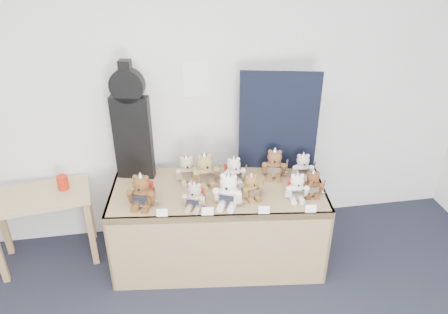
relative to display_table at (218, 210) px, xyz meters
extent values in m
plane|color=silver|center=(-0.57, 0.61, 0.78)|extent=(6.00, 0.00, 6.00)
cube|color=white|center=(-0.09, 0.60, 0.91)|extent=(0.21, 0.00, 0.30)
cube|color=#9B804F|center=(0.01, 0.07, 0.13)|extent=(1.80, 0.92, 0.06)
cube|color=#9B804F|center=(-0.03, -0.28, -0.21)|extent=(1.72, 0.22, 0.72)
cube|color=#9B804F|center=(-0.84, 0.17, -0.21)|extent=(0.11, 0.72, 0.72)
cube|color=#9B804F|center=(0.86, -0.03, -0.21)|extent=(0.11, 0.72, 0.72)
cube|color=tan|center=(-1.44, 0.31, 0.08)|extent=(0.86, 0.56, 0.04)
cube|color=#9D7243|center=(-1.82, 0.44, -0.25)|extent=(0.06, 0.06, 0.63)
cube|color=#9D7243|center=(-1.06, 0.18, -0.25)|extent=(0.06, 0.06, 0.63)
cube|color=#9D7243|center=(-1.11, 0.54, -0.25)|extent=(0.06, 0.06, 0.63)
cube|color=black|center=(-0.64, 0.39, 0.51)|extent=(0.32, 0.16, 0.72)
cylinder|color=black|center=(-0.64, 0.39, 0.96)|extent=(0.28, 0.15, 0.27)
cube|color=black|center=(-0.64, 0.39, 1.07)|extent=(0.11, 0.10, 0.18)
cube|color=black|center=(0.56, 0.33, 0.59)|extent=(0.64, 0.16, 0.87)
cylinder|color=red|center=(-1.25, 0.37, 0.16)|extent=(0.09, 0.09, 0.12)
ellipsoid|color=brown|center=(-0.59, -0.05, 0.23)|extent=(0.21, 0.19, 0.18)
sphere|color=brown|center=(-0.59, -0.05, 0.35)|extent=(0.13, 0.13, 0.13)
cylinder|color=brown|center=(-0.60, -0.10, 0.34)|extent=(0.06, 0.04, 0.05)
sphere|color=black|center=(-0.61, -0.12, 0.34)|extent=(0.02, 0.02, 0.02)
sphere|color=brown|center=(-0.63, -0.04, 0.40)|extent=(0.04, 0.04, 0.04)
sphere|color=brown|center=(-0.55, -0.06, 0.40)|extent=(0.04, 0.04, 0.04)
cylinder|color=brown|center=(-0.67, -0.05, 0.24)|extent=(0.07, 0.11, 0.13)
cylinder|color=brown|center=(-0.51, -0.09, 0.24)|extent=(0.07, 0.11, 0.13)
cylinder|color=brown|center=(-0.64, -0.10, 0.18)|extent=(0.08, 0.12, 0.05)
cylinder|color=brown|center=(-0.57, -0.12, 0.18)|extent=(0.08, 0.12, 0.05)
cube|color=silver|center=(-0.61, -0.11, 0.23)|extent=(0.12, 0.05, 0.10)
cone|color=silver|center=(-0.59, -0.05, 0.40)|extent=(0.11, 0.11, 0.08)
cube|color=silver|center=(-0.49, -0.11, 0.27)|extent=(0.03, 0.05, 0.18)
cube|color=silver|center=(-0.49, -0.11, 0.20)|extent=(0.05, 0.02, 0.01)
cube|color=red|center=(-0.57, 0.02, 0.24)|extent=(0.14, 0.07, 0.16)
ellipsoid|color=tan|center=(-0.20, -0.14, 0.22)|extent=(0.18, 0.17, 0.14)
sphere|color=tan|center=(-0.20, -0.14, 0.31)|extent=(0.11, 0.11, 0.11)
cylinder|color=tan|center=(-0.22, -0.18, 0.30)|extent=(0.05, 0.04, 0.04)
sphere|color=black|center=(-0.22, -0.20, 0.30)|extent=(0.02, 0.02, 0.02)
sphere|color=tan|center=(-0.23, -0.13, 0.35)|extent=(0.03, 0.03, 0.03)
sphere|color=tan|center=(-0.17, -0.15, 0.35)|extent=(0.03, 0.03, 0.03)
cylinder|color=tan|center=(-0.27, -0.13, 0.22)|extent=(0.07, 0.09, 0.11)
cylinder|color=tan|center=(-0.14, -0.18, 0.22)|extent=(0.07, 0.09, 0.11)
cylinder|color=tan|center=(-0.25, -0.18, 0.18)|extent=(0.08, 0.10, 0.04)
cylinder|color=tan|center=(-0.19, -0.20, 0.18)|extent=(0.08, 0.10, 0.04)
cube|color=silver|center=(-0.22, -0.19, 0.22)|extent=(0.09, 0.05, 0.08)
cone|color=silver|center=(-0.20, -0.14, 0.36)|extent=(0.09, 0.09, 0.07)
cube|color=silver|center=(-0.13, -0.20, 0.25)|extent=(0.02, 0.04, 0.15)
cube|color=silver|center=(-0.13, -0.20, 0.19)|extent=(0.04, 0.02, 0.01)
cube|color=red|center=(-0.18, -0.09, 0.23)|extent=(0.12, 0.07, 0.13)
ellipsoid|color=white|center=(0.06, -0.15, 0.23)|extent=(0.22, 0.21, 0.18)
sphere|color=white|center=(0.06, -0.15, 0.35)|extent=(0.13, 0.13, 0.13)
cylinder|color=white|center=(0.03, -0.20, 0.34)|extent=(0.06, 0.05, 0.06)
sphere|color=black|center=(0.03, -0.22, 0.34)|extent=(0.02, 0.02, 0.02)
sphere|color=white|center=(0.02, -0.13, 0.40)|extent=(0.04, 0.04, 0.04)
sphere|color=white|center=(0.10, -0.16, 0.40)|extent=(0.04, 0.04, 0.04)
cylinder|color=white|center=(-0.03, -0.13, 0.24)|extent=(0.08, 0.11, 0.13)
cylinder|color=white|center=(0.13, -0.20, 0.24)|extent=(0.08, 0.11, 0.13)
cylinder|color=white|center=(0.00, -0.19, 0.18)|extent=(0.09, 0.13, 0.05)
cylinder|color=white|center=(0.07, -0.22, 0.18)|extent=(0.09, 0.13, 0.05)
cube|color=silver|center=(0.03, -0.21, 0.24)|extent=(0.12, 0.06, 0.10)
cone|color=silver|center=(0.06, -0.15, 0.41)|extent=(0.11, 0.11, 0.09)
cube|color=silver|center=(0.15, -0.22, 0.27)|extent=(0.03, 0.05, 0.19)
cube|color=silver|center=(0.15, -0.22, 0.20)|extent=(0.05, 0.03, 0.01)
ellipsoid|color=olive|center=(0.24, -0.08, 0.21)|extent=(0.16, 0.15, 0.14)
sphere|color=olive|center=(0.24, -0.08, 0.31)|extent=(0.10, 0.10, 0.10)
cylinder|color=olive|center=(0.26, -0.12, 0.30)|extent=(0.05, 0.03, 0.04)
sphere|color=black|center=(0.26, -0.14, 0.30)|extent=(0.02, 0.02, 0.02)
sphere|color=olive|center=(0.21, -0.09, 0.35)|extent=(0.03, 0.03, 0.03)
sphere|color=olive|center=(0.28, -0.07, 0.35)|extent=(0.03, 0.03, 0.03)
cylinder|color=olive|center=(0.19, -0.11, 0.22)|extent=(0.06, 0.08, 0.10)
cylinder|color=olive|center=(0.31, -0.08, 0.22)|extent=(0.06, 0.08, 0.10)
cylinder|color=olive|center=(0.23, -0.14, 0.17)|extent=(0.06, 0.10, 0.04)
cylinder|color=olive|center=(0.29, -0.12, 0.17)|extent=(0.06, 0.10, 0.04)
cube|color=silver|center=(0.26, -0.13, 0.22)|extent=(0.09, 0.04, 0.08)
cone|color=silver|center=(0.24, -0.08, 0.35)|extent=(0.09, 0.09, 0.07)
cube|color=silver|center=(0.34, -0.09, 0.24)|extent=(0.02, 0.04, 0.14)
cube|color=silver|center=(0.34, -0.09, 0.19)|extent=(0.04, 0.02, 0.01)
ellipsoid|color=white|center=(0.59, -0.15, 0.22)|extent=(0.16, 0.14, 0.15)
sphere|color=white|center=(0.59, -0.15, 0.32)|extent=(0.11, 0.11, 0.11)
cylinder|color=white|center=(0.59, -0.20, 0.31)|extent=(0.05, 0.03, 0.05)
sphere|color=black|center=(0.58, -0.21, 0.31)|extent=(0.02, 0.02, 0.02)
sphere|color=white|center=(0.56, -0.15, 0.36)|extent=(0.03, 0.03, 0.03)
sphere|color=white|center=(0.63, -0.15, 0.36)|extent=(0.03, 0.03, 0.03)
cylinder|color=white|center=(0.52, -0.16, 0.23)|extent=(0.05, 0.08, 0.11)
cylinder|color=white|center=(0.66, -0.18, 0.23)|extent=(0.05, 0.08, 0.11)
cylinder|color=white|center=(0.55, -0.20, 0.18)|extent=(0.05, 0.10, 0.04)
cylinder|color=white|center=(0.62, -0.21, 0.18)|extent=(0.05, 0.10, 0.04)
cube|color=silver|center=(0.58, -0.21, 0.22)|extent=(0.10, 0.03, 0.08)
cone|color=silver|center=(0.59, -0.15, 0.36)|extent=(0.09, 0.09, 0.07)
cube|color=silver|center=(0.68, -0.19, 0.25)|extent=(0.02, 0.04, 0.15)
cube|color=silver|center=(0.68, -0.19, 0.19)|extent=(0.04, 0.01, 0.01)
cube|color=red|center=(0.60, -0.10, 0.23)|extent=(0.12, 0.04, 0.13)
ellipsoid|color=brown|center=(0.73, -0.12, 0.21)|extent=(0.16, 0.14, 0.14)
sphere|color=brown|center=(0.73, -0.12, 0.31)|extent=(0.10, 0.10, 0.10)
cylinder|color=brown|center=(0.72, -0.16, 0.30)|extent=(0.05, 0.03, 0.04)
sphere|color=black|center=(0.72, -0.17, 0.30)|extent=(0.02, 0.02, 0.02)
sphere|color=brown|center=(0.70, -0.11, 0.34)|extent=(0.03, 0.03, 0.03)
sphere|color=brown|center=(0.76, -0.12, 0.34)|extent=(0.03, 0.03, 0.03)
cylinder|color=brown|center=(0.66, -0.12, 0.22)|extent=(0.05, 0.08, 0.10)
cylinder|color=brown|center=(0.79, -0.15, 0.22)|extent=(0.05, 0.08, 0.10)
cylinder|color=brown|center=(0.69, -0.16, 0.17)|extent=(0.06, 0.10, 0.04)
cylinder|color=brown|center=(0.75, -0.17, 0.17)|extent=(0.06, 0.10, 0.04)
cube|color=silver|center=(0.72, -0.17, 0.22)|extent=(0.09, 0.03, 0.08)
cone|color=silver|center=(0.73, -0.12, 0.35)|extent=(0.09, 0.09, 0.07)
cube|color=silver|center=(0.81, -0.16, 0.24)|extent=(0.02, 0.04, 0.14)
cube|color=silver|center=(0.81, -0.16, 0.19)|extent=(0.04, 0.01, 0.01)
ellipsoid|color=#C1B68D|center=(-0.22, 0.25, 0.22)|extent=(0.16, 0.13, 0.15)
sphere|color=#C1B68D|center=(-0.22, 0.25, 0.32)|extent=(0.11, 0.11, 0.11)
cylinder|color=#C1B68D|center=(-0.22, 0.20, 0.32)|extent=(0.05, 0.03, 0.05)
sphere|color=black|center=(-0.22, 0.18, 0.32)|extent=(0.02, 0.02, 0.02)
sphere|color=#C1B68D|center=(-0.26, 0.25, 0.37)|extent=(0.04, 0.04, 0.04)
sphere|color=#C1B68D|center=(-0.19, 0.25, 0.37)|extent=(0.04, 0.04, 0.04)
cylinder|color=#C1B68D|center=(-0.30, 0.23, 0.23)|extent=(0.05, 0.09, 0.12)
cylinder|color=#C1B68D|center=(-0.15, 0.23, 0.23)|extent=(0.05, 0.09, 0.12)
cylinder|color=#C1B68D|center=(-0.26, 0.19, 0.18)|extent=(0.05, 0.10, 0.05)
cylinder|color=#C1B68D|center=(-0.19, 0.19, 0.18)|extent=(0.05, 0.10, 0.05)
cube|color=silver|center=(-0.22, 0.19, 0.22)|extent=(0.10, 0.02, 0.08)
cone|color=silver|center=(-0.22, 0.25, 0.37)|extent=(0.10, 0.10, 0.07)
cube|color=silver|center=(-0.13, 0.22, 0.25)|extent=(0.01, 0.04, 0.16)
cube|color=silver|center=(-0.13, 0.22, 0.19)|extent=(0.05, 0.01, 0.01)
ellipsoid|color=#9B804D|center=(-0.08, 0.18, 0.23)|extent=(0.21, 0.19, 0.18)
sphere|color=#9B804D|center=(-0.08, 0.18, 0.36)|extent=(0.13, 0.13, 0.13)
cylinder|color=#9B804D|center=(-0.07, 0.13, 0.34)|extent=(0.06, 0.04, 0.06)
sphere|color=black|center=(-0.07, 0.11, 0.34)|extent=(0.02, 0.02, 0.02)
sphere|color=#9B804D|center=(-0.13, 0.17, 0.41)|extent=(0.04, 0.04, 0.04)
sphere|color=#9B804D|center=(-0.04, 0.19, 0.41)|extent=(0.04, 0.04, 0.04)
cylinder|color=#9B804D|center=(-0.16, 0.14, 0.24)|extent=(0.07, 0.11, 0.14)
cylinder|color=#9B804D|center=(0.01, 0.18, 0.24)|extent=(0.07, 0.11, 0.14)
cylinder|color=#9B804D|center=(-0.11, 0.11, 0.18)|extent=(0.08, 0.13, 0.05)
cylinder|color=#9B804D|center=(-0.03, 0.13, 0.18)|extent=(0.08, 0.13, 0.05)
cube|color=silver|center=(-0.07, 0.11, 0.24)|extent=(0.12, 0.04, 0.10)
cone|color=silver|center=(-0.08, 0.18, 0.41)|extent=(0.11, 0.11, 0.09)
cube|color=silver|center=(0.04, 0.17, 0.27)|extent=(0.02, 0.05, 0.19)
cube|color=silver|center=(0.04, 0.17, 0.20)|extent=(0.06, 0.02, 0.01)
ellipsoid|color=white|center=(0.15, 0.16, 0.22)|extent=(0.17, 0.15, 0.15)
sphere|color=white|center=(0.15, 0.16, 0.32)|extent=(0.11, 0.11, 0.11)
cylinder|color=white|center=(0.16, 0.12, 0.31)|extent=(0.05, 0.03, 0.05)
sphere|color=black|center=(0.16, 0.10, 0.31)|extent=(0.02, 0.02, 0.02)
sphere|color=white|center=(0.12, 0.16, 0.36)|extent=(0.04, 0.04, 0.04)
sphere|color=white|center=(0.19, 0.17, 0.36)|extent=(0.04, 0.04, 0.04)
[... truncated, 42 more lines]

